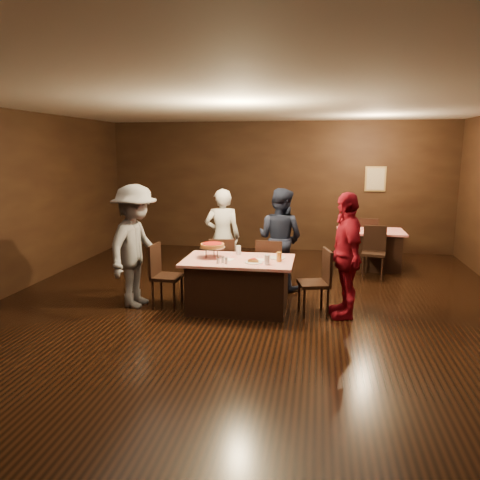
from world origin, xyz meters
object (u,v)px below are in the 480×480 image
Objects in this scene: glass_amber at (279,257)px; glass_back at (239,250)px; chair_end_left at (167,275)px; glass_front_right at (267,260)px; back_table at (370,249)px; diner_red_shirt at (346,255)px; plate_empty at (277,258)px; main_table at (238,285)px; pizza_stand at (212,246)px; chair_back_far at (367,239)px; chair_far_left at (222,265)px; diner_white_jacket at (222,237)px; diner_grey_knit at (136,246)px; diner_navy_hoodie at (280,239)px; chair_far_right at (271,267)px; chair_back_near at (374,252)px; chair_end_right at (314,282)px.

glass_amber and glass_back have the same top height.
chair_end_left is 1.61m from glass_front_right.
diner_red_shirt is (-0.64, -2.92, 0.51)m from back_table.
main_table is at bearing -164.74° from plate_empty.
glass_front_right is 0.74m from glass_back.
glass_back reaches higher than plate_empty.
main_table is at bearing -7.13° from pizza_stand.
glass_back is (-1.59, 0.31, -0.05)m from diner_red_shirt.
chair_back_far is 3.60m from diner_red_shirt.
chair_far_left and chair_end_left have the same top height.
diner_red_shirt reaches higher than pizza_stand.
chair_back_far is 6.79× the size of glass_amber.
diner_grey_knit reaches higher than diner_white_jacket.
pizza_stand is 2.71× the size of glass_front_right.
back_table is 9.29× the size of glass_back.
plate_empty is 1.79× the size of glass_front_right.
diner_navy_hoodie is at bearing -48.01° from diner_grey_knit.
chair_far_right is 0.53× the size of diner_red_shirt.
back_table is at bearing 59.46° from plate_empty.
diner_grey_knit is (-2.06, -1.32, 0.06)m from diner_navy_hoodie.
chair_back_near is 6.79× the size of glass_amber.
glass_front_right and glass_back have the same top height.
glass_front_right is (-0.10, -0.40, 0.06)m from plate_empty.
diner_grey_knit reaches higher than pizza_stand.
diner_red_shirt is at bearing -87.56° from chair_end_left.
chair_back_near is (1.07, 2.20, 0.00)m from chair_end_right.
chair_back_near reaches higher than main_table.
chair_far_right is 1.03m from chair_end_right.
diner_red_shirt is at bearing 73.40° from chair_end_right.
main_table is 1.68× the size of chair_back_near.
chair_end_right is at bearing -102.92° from diner_red_shirt.
glass_front_right is at bearing 70.45° from chair_back_far.
chair_back_far is at bearing 58.17° from main_table.
pizza_stand is 2.71× the size of glass_back.
chair_far_right is at bearing 138.83° from diner_white_jacket.
chair_back_far is 6.79× the size of glass_front_right.
diner_white_jacket is (-0.91, 0.54, 0.37)m from chair_far_right.
chair_far_right is 0.69m from plate_empty.
chair_far_right is at bearing 104.04° from plate_empty.
glass_amber is at bearing -88.93° from chair_end_left.
diner_white_jacket is (-2.68, -0.91, 0.37)m from chair_back_near.
glass_front_right is at bearing -19.44° from pizza_stand.
diner_white_jacket is at bearing 129.55° from glass_amber.
chair_back_far is at bearing 158.68° from diner_red_shirt.
diner_white_jacket is at bearing -148.95° from back_table.
pizza_stand is at bearing -173.99° from plate_empty.
plate_empty is at bearing 15.26° from main_table.
chair_end_left is 6.79× the size of glass_amber.
chair_end_right is 0.51× the size of diner_grey_knit.
chair_back_near is 3.02m from glass_front_right.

